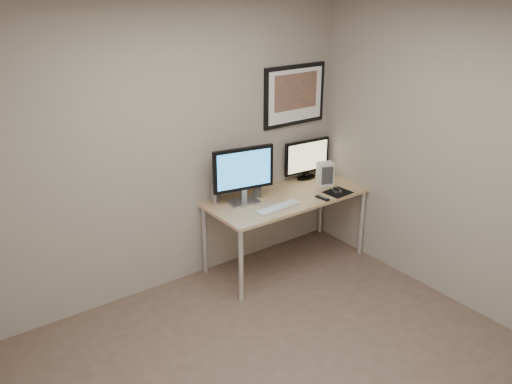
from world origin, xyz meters
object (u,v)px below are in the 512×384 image
monitor_large (243,173)px  framed_art (295,95)px  keyboard (278,207)px  speaker_left (215,193)px  fan_unit (325,174)px  speaker_right (257,188)px  monitor_tv (307,158)px  desk (286,202)px

monitor_large → framed_art: bearing=26.3°
monitor_large → keyboard: bearing=-46.1°
speaker_left → fan_unit: bearing=-27.8°
monitor_large → speaker_right: monitor_large is taller
framed_art → monitor_tv: bearing=-31.8°
framed_art → monitor_tv: (0.12, -0.08, -0.67)m
framed_art → fan_unit: size_ratio=3.16×
speaker_left → monitor_tv: bearing=-15.9°
speaker_right → fan_unit: (0.77, -0.14, 0.03)m
speaker_right → keyboard: bearing=-72.2°
fan_unit → monitor_tv: bearing=117.6°
framed_art → speaker_left: bearing=-176.5°
speaker_left → speaker_right: bearing=-33.1°
monitor_tv → keyboard: bearing=-144.0°
speaker_right → keyboard: speaker_right is taller
desk → keyboard: 0.32m
keyboard → speaker_right: bearing=87.7°
desk → speaker_right: size_ratio=8.57×
speaker_left → framed_art: bearing=-11.5°
speaker_right → desk: bearing=-12.9°
speaker_right → monitor_tv: bearing=25.1°
desk → speaker_left: size_ratio=8.43×
desk → monitor_large: monitor_large is taller
monitor_tv → fan_unit: (0.04, -0.25, -0.11)m
desk → fan_unit: (0.51, 0.01, 0.18)m
speaker_left → speaker_right: 0.41m
monitor_tv → speaker_right: size_ratio=2.88×
desk → monitor_large: bearing=166.6°
monitor_large → speaker_left: (-0.21, 0.17, -0.21)m
fan_unit → speaker_right: bearing=-170.6°
framed_art → monitor_large: 1.01m
speaker_left → keyboard: size_ratio=0.41×
framed_art → speaker_left: framed_art is taller
monitor_large → desk: bearing=-3.2°
speaker_right → monitor_large: bearing=-151.4°
keyboard → speaker_left: bearing=127.6°
framed_art → fan_unit: 0.85m
monitor_tv → speaker_left: 1.13m
desk → speaker_right: speaker_right is taller
framed_art → monitor_large: size_ratio=1.26×
framed_art → speaker_right: size_ratio=4.02×
framed_art → speaker_left: 1.28m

